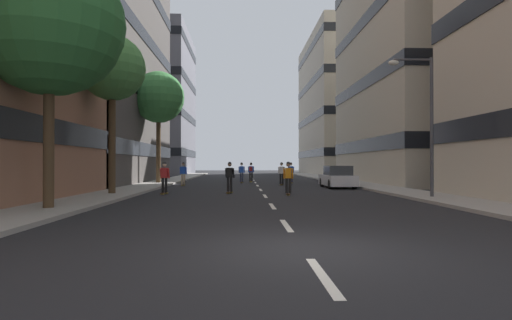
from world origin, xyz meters
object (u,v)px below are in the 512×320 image
at_px(street_tree_far, 159,98).
at_px(skater_0, 288,177).
at_px(street_tree_near, 112,69).
at_px(street_tree_mid, 49,22).
at_px(skater_5, 282,172).
at_px(parked_car_near, 337,178).
at_px(streetlamp_right, 424,111).
at_px(skater_7, 165,176).
at_px(skater_2, 183,173).
at_px(skater_6, 251,171).
at_px(skater_4, 230,176).
at_px(skater_1, 242,171).
at_px(skater_3, 291,172).

xyz_separation_m(street_tree_far, skater_0, (9.23, -11.74, -6.04)).
distance_m(street_tree_near, street_tree_mid, 7.02).
bearing_deg(skater_5, parked_car_near, -45.25).
height_order(streetlamp_right, skater_7, streetlamp_right).
height_order(skater_2, skater_6, same).
distance_m(skater_2, skater_5, 7.55).
bearing_deg(street_tree_near, parked_car_near, 26.15).
bearing_deg(street_tree_far, skater_5, -10.24).
xyz_separation_m(skater_2, skater_5, (7.54, 0.44, 0.00)).
bearing_deg(skater_4, skater_1, 86.93).
xyz_separation_m(skater_0, skater_3, (1.74, 13.24, 0.00)).
height_order(street_tree_mid, skater_3, street_tree_mid).
bearing_deg(parked_car_near, street_tree_far, 158.24).
height_order(parked_car_near, skater_3, skater_3).
relative_size(street_tree_mid, streetlamp_right, 1.40).
bearing_deg(skater_4, parked_car_near, 34.81).
distance_m(parked_car_near, skater_1, 10.03).
distance_m(street_tree_mid, skater_4, 11.89).
distance_m(street_tree_mid, skater_7, 10.11).
bearing_deg(skater_7, streetlamp_right, -16.13).
bearing_deg(parked_car_near, streetlamp_right, -78.46).
relative_size(skater_0, skater_5, 1.00).
xyz_separation_m(street_tree_far, streetlamp_right, (15.28, -14.64, -2.89)).
bearing_deg(skater_1, streetlamp_right, -63.10).
xyz_separation_m(skater_1, skater_3, (4.23, -0.66, 0.00)).
bearing_deg(skater_0, skater_7, 173.33).
relative_size(skater_3, skater_5, 1.00).
xyz_separation_m(skater_4, skater_7, (-3.54, -0.53, 0.00)).
height_order(street_tree_far, skater_7, street_tree_far).
height_order(parked_car_near, skater_7, skater_7).
bearing_deg(skater_7, skater_5, 51.44).
relative_size(street_tree_far, skater_2, 5.07).
distance_m(street_tree_far, skater_6, 10.26).
bearing_deg(street_tree_near, skater_7, 20.68).
bearing_deg(streetlamp_right, skater_7, 163.87).
distance_m(skater_0, skater_5, 9.98).
xyz_separation_m(streetlamp_right, skater_0, (-6.05, 2.90, -3.15)).
bearing_deg(street_tree_far, street_tree_near, -90.00).
relative_size(skater_0, skater_3, 1.00).
height_order(street_tree_near, skater_5, street_tree_near).
relative_size(streetlamp_right, skater_0, 3.65).
bearing_deg(street_tree_far, skater_0, -51.81).
bearing_deg(skater_7, skater_1, 72.21).
relative_size(parked_car_near, street_tree_mid, 0.48).
bearing_deg(street_tree_far, skater_4, -59.76).
height_order(skater_1, skater_5, same).
relative_size(street_tree_near, street_tree_far, 0.91).
bearing_deg(parked_car_near, skater_7, -152.64).
bearing_deg(skater_1, street_tree_far, -162.16).
bearing_deg(skater_7, skater_2, 91.47).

